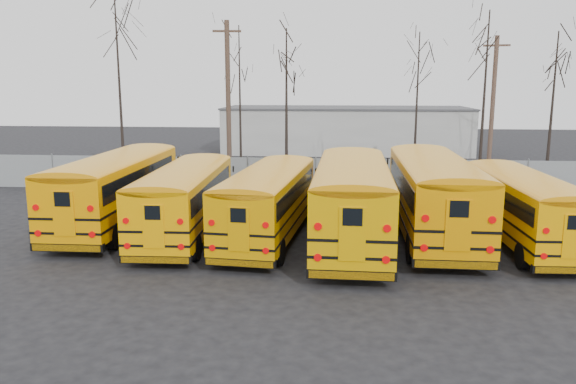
# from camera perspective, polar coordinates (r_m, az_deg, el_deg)

# --- Properties ---
(ground) EXTENTS (120.00, 120.00, 0.00)m
(ground) POSITION_cam_1_polar(r_m,az_deg,el_deg) (21.37, 1.52, -6.11)
(ground) COLOR black
(ground) RESTS_ON ground
(fence) EXTENTS (40.00, 0.04, 2.00)m
(fence) POSITION_cam_1_polar(r_m,az_deg,el_deg) (32.84, 2.81, 1.73)
(fence) COLOR gray
(fence) RESTS_ON ground
(distant_building) EXTENTS (22.00, 8.00, 4.00)m
(distant_building) POSITION_cam_1_polar(r_m,az_deg,el_deg) (52.57, 5.87, 6.27)
(distant_building) COLOR #B5B5AF
(distant_building) RESTS_ON ground
(bus_a) EXTENTS (2.77, 11.71, 3.27)m
(bus_a) POSITION_cam_1_polar(r_m,az_deg,el_deg) (26.03, -16.87, 0.85)
(bus_a) COLOR black
(bus_a) RESTS_ON ground
(bus_b) EXTENTS (2.80, 10.77, 2.99)m
(bus_b) POSITION_cam_1_polar(r_m,az_deg,el_deg) (23.66, -10.30, -0.23)
(bus_b) COLOR black
(bus_b) RESTS_ON ground
(bus_c) EXTENTS (3.47, 10.81, 2.98)m
(bus_c) POSITION_cam_1_polar(r_m,az_deg,el_deg) (22.87, -1.88, -0.46)
(bus_c) COLOR black
(bus_c) RESTS_ON ground
(bus_d) EXTENTS (3.06, 12.13, 3.38)m
(bus_d) POSITION_cam_1_polar(r_m,az_deg,el_deg) (22.28, 6.54, -0.23)
(bus_d) COLOR black
(bus_d) RESTS_ON ground
(bus_e) EXTENTS (2.94, 12.19, 3.40)m
(bus_e) POSITION_cam_1_polar(r_m,az_deg,el_deg) (23.93, 14.49, 0.30)
(bus_e) COLOR black
(bus_e) RESTS_ON ground
(bus_f) EXTENTS (2.75, 10.37, 2.88)m
(bus_f) POSITION_cam_1_polar(r_m,az_deg,el_deg) (23.97, 22.70, -0.93)
(bus_f) COLOR black
(bus_f) RESTS_ON ground
(utility_pole_left) EXTENTS (1.82, 0.39, 10.21)m
(utility_pole_left) POSITION_cam_1_polar(r_m,az_deg,el_deg) (37.10, -6.09, 9.33)
(utility_pole_left) COLOR #463327
(utility_pole_left) RESTS_ON ground
(utility_pole_right) EXTENTS (1.63, 0.51, 9.24)m
(utility_pole_right) POSITION_cam_1_polar(r_m,az_deg,el_deg) (38.86, 20.06, 8.08)
(utility_pole_right) COLOR brown
(utility_pole_right) RESTS_ON ground
(tree_0) EXTENTS (0.26, 0.26, 12.57)m
(tree_0) POSITION_cam_1_polar(r_m,az_deg,el_deg) (38.82, -16.77, 10.55)
(tree_0) COLOR black
(tree_0) RESTS_ON ground
(tree_1) EXTENTS (0.26, 0.26, 10.09)m
(tree_1) POSITION_cam_1_polar(r_m,az_deg,el_deg) (38.95, -4.90, 9.13)
(tree_1) COLOR black
(tree_1) RESTS_ON ground
(tree_2) EXTENTS (0.26, 0.26, 9.67)m
(tree_2) POSITION_cam_1_polar(r_m,az_deg,el_deg) (36.32, -0.16, 8.71)
(tree_2) COLOR black
(tree_2) RESTS_ON ground
(tree_3) EXTENTS (0.26, 0.26, 9.54)m
(tree_3) POSITION_cam_1_polar(r_m,az_deg,el_deg) (38.32, 12.94, 8.46)
(tree_3) COLOR black
(tree_3) RESTS_ON ground
(tree_4) EXTENTS (0.26, 0.26, 10.55)m
(tree_4) POSITION_cam_1_polar(r_m,az_deg,el_deg) (36.57, 19.28, 8.81)
(tree_4) COLOR black
(tree_4) RESTS_ON ground
(tree_5) EXTENTS (0.26, 0.26, 9.39)m
(tree_5) POSITION_cam_1_polar(r_m,az_deg,el_deg) (38.78, 25.23, 7.62)
(tree_5) COLOR black
(tree_5) RESTS_ON ground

